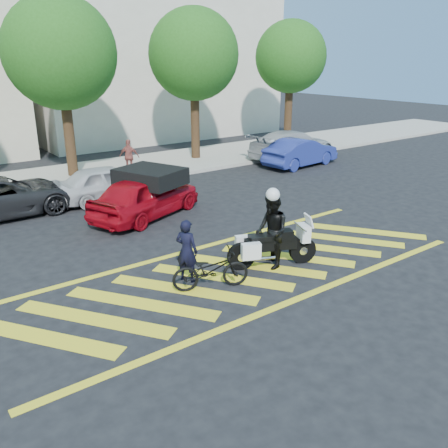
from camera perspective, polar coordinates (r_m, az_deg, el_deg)
ground at (r=12.07m, az=2.05°, el=-5.68°), size 90.00×90.00×0.00m
sidewalk at (r=22.22m, az=-17.63°, el=5.46°), size 60.00×5.00×0.15m
crosswalk at (r=12.05m, az=1.91°, el=-5.71°), size 12.33×4.00×0.01m
building_right at (r=33.50m, az=-8.77°, el=19.98°), size 16.00×8.00×11.00m
tree_center at (r=21.73m, az=-18.77°, el=18.48°), size 4.60×4.60×7.56m
tree_right at (r=24.59m, az=-3.46°, el=19.32°), size 4.40×4.40×7.41m
tree_far_right at (r=28.67m, az=8.12°, el=19.00°), size 4.00×4.00×7.10m
officer_bike at (r=11.31m, az=-4.51°, el=-3.22°), size 0.60×0.68×1.55m
bicycle at (r=11.02m, az=-1.63°, el=-5.52°), size 1.91×1.24×0.95m
police_motorcycle at (r=12.19m, az=5.69°, el=-2.58°), size 2.27×1.26×1.05m
officer_moto at (r=12.02m, az=5.74°, el=-0.87°), size 1.03×1.15×1.94m
red_convertible at (r=16.07m, az=-9.41°, el=3.35°), size 4.60×3.19×1.46m
parked_mid_left at (r=17.61m, az=-25.14°, el=3.00°), size 4.94×2.36×1.36m
parked_mid_right at (r=18.21m, az=-13.65°, el=4.82°), size 4.09×1.89×1.36m
parked_right at (r=23.79m, az=9.20°, el=8.53°), size 4.30×1.86×1.37m
parked_far_right at (r=25.31m, az=8.23°, el=9.38°), size 5.32×2.48×1.50m
pedestrian_right at (r=21.73m, az=-11.32°, el=7.96°), size 0.91×0.88×1.52m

